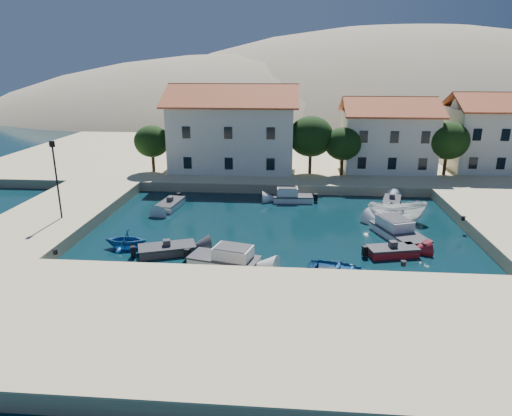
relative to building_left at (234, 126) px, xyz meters
The scene contains 21 objects.
ground 29.24m from the building_left, 77.91° to the right, with size 400.00×400.00×0.00m, color black.
quay_south 34.95m from the building_left, 79.99° to the right, with size 52.00×12.00×1.00m, color beige.
quay_west 22.86m from the building_left, 125.84° to the right, with size 8.00×20.00×1.00m, color beige.
quay_north 13.91m from the building_left, 51.34° to the left, with size 80.00×36.00×1.00m, color beige.
hills 103.51m from the building_left, 74.43° to the left, with size 254.00×176.00×99.00m.
building_left is the anchor object (origin of this frame).
building_mid 18.04m from the building_left, ahead, with size 10.50×8.40×8.30m.
building_right 30.07m from the building_left, ahead, with size 9.45×8.40×8.80m.
trees 10.87m from the building_left, 13.60° to the right, with size 37.30×5.30×6.45m.
lamppost 23.10m from the building_left, 119.90° to the right, with size 0.35×0.25×6.22m.
bollards 26.13m from the building_left, 69.97° to the right, with size 29.36×9.56×0.30m.
motorboat_grey_sw 24.93m from the building_left, 94.00° to the right, with size 4.33×3.02×1.25m.
cabin_cruiser_south 26.58m from the building_left, 84.17° to the right, with size 5.04×3.13×1.60m.
rowboat_south 29.03m from the building_left, 68.85° to the right, with size 2.94×4.12×0.85m, color #1C589A.
motorboat_red_se 27.77m from the building_left, 58.52° to the right, with size 3.74×2.31×1.25m.
cabin_cruiser_east 25.64m from the building_left, 52.11° to the right, with size 3.98×5.84×1.60m.
boat_east 23.21m from the building_left, 44.41° to the right, with size 1.86×4.94×1.91m, color silver.
motorboat_white_ne 20.62m from the building_left, 33.22° to the right, with size 2.35×3.60×1.25m.
rowboat_west 24.65m from the building_left, 102.01° to the right, with size 2.63×3.05×1.61m, color #1C589A.
motorboat_white_west 15.22m from the building_left, 107.80° to the right, with size 2.13×3.96×1.25m.
cabin_cruiser_north 13.86m from the building_left, 55.98° to the right, with size 3.92×1.82×1.60m.
Camera 1 is at (1.05, -25.56, 12.86)m, focal length 32.00 mm.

